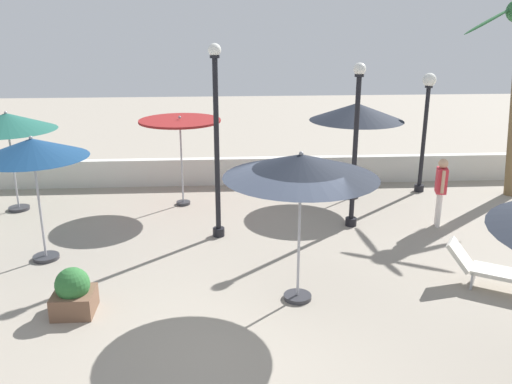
# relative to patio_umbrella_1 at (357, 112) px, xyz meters

# --- Properties ---
(ground_plane) EXTENTS (56.00, 56.00, 0.00)m
(ground_plane) POSITION_rel_patio_umbrella_1_xyz_m (-3.02, -6.45, -2.48)
(ground_plane) COLOR #9E9384
(boundary_wall) EXTENTS (25.20, 0.30, 0.83)m
(boundary_wall) POSITION_rel_patio_umbrella_1_xyz_m (-3.02, 1.60, -2.07)
(boundary_wall) COLOR silver
(boundary_wall) RESTS_ON ground_plane
(patio_umbrella_1) EXTENTS (2.61, 2.61, 2.78)m
(patio_umbrella_1) POSITION_rel_patio_umbrella_1_xyz_m (0.00, 0.00, 0.00)
(patio_umbrella_1) COLOR #333338
(patio_umbrella_1) RESTS_ON ground_plane
(patio_umbrella_2) EXTENTS (2.18, 2.18, 2.48)m
(patio_umbrella_2) POSITION_rel_patio_umbrella_1_xyz_m (-4.83, -0.27, -0.24)
(patio_umbrella_2) COLOR #333338
(patio_umbrella_2) RESTS_ON ground_plane
(patio_umbrella_3) EXTENTS (2.71, 2.71, 2.80)m
(patio_umbrella_3) POSITION_rel_patio_umbrella_1_xyz_m (-2.39, -5.78, 0.05)
(patio_umbrella_3) COLOR #333338
(patio_umbrella_3) RESTS_ON ground_plane
(patio_umbrella_4) EXTENTS (2.23, 2.23, 2.70)m
(patio_umbrella_4) POSITION_rel_patio_umbrella_1_xyz_m (-7.57, -3.69, -0.06)
(patio_umbrella_4) COLOR #333338
(patio_umbrella_4) RESTS_ON ground_plane
(patio_umbrella_5) EXTENTS (2.48, 2.48, 2.68)m
(patio_umbrella_5) POSITION_rel_patio_umbrella_1_xyz_m (-9.25, -0.42, -0.09)
(patio_umbrella_5) COLOR #333338
(patio_umbrella_5) RESTS_ON ground_plane
(lamp_post_0) EXTENTS (0.29, 0.29, 3.99)m
(lamp_post_0) POSITION_rel_patio_umbrella_1_xyz_m (-0.54, -2.17, -0.35)
(lamp_post_0) COLOR black
(lamp_post_0) RESTS_ON ground_plane
(lamp_post_1) EXTENTS (0.38, 0.38, 3.49)m
(lamp_post_1) POSITION_rel_patio_umbrella_1_xyz_m (2.15, 0.47, -0.27)
(lamp_post_1) COLOR black
(lamp_post_1) RESTS_ON ground_plane
(lamp_post_2) EXTENTS (0.28, 0.28, 4.45)m
(lamp_post_2) POSITION_rel_patio_umbrella_1_xyz_m (-3.85, -2.63, -0.15)
(lamp_post_2) COLOR black
(lamp_post_2) RESTS_ON ground_plane
(lounge_chair_1) EXTENTS (1.89, 1.48, 0.83)m
(lounge_chair_1) POSITION_rel_patio_umbrella_1_xyz_m (1.43, -5.65, -2.10)
(lounge_chair_1) COLOR #B7B7BC
(lounge_chair_1) RESTS_ON ground_plane
(guest_0) EXTENTS (0.32, 0.55, 1.73)m
(guest_0) POSITION_rel_patio_umbrella_1_xyz_m (1.60, -2.34, -1.43)
(guest_0) COLOR silver
(guest_0) RESTS_ON ground_plane
(planter) EXTENTS (0.70, 0.70, 0.85)m
(planter) POSITION_rel_patio_umbrella_1_xyz_m (-6.38, -6.01, -2.10)
(planter) COLOR brown
(planter) RESTS_ON ground_plane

